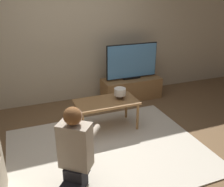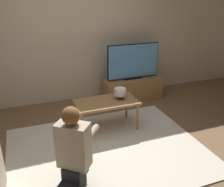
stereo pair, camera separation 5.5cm
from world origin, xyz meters
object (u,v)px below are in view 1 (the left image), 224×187
(tv, at_px, (132,61))
(table_lamp, at_px, (120,92))
(coffee_table, at_px, (106,104))
(person_kneeling, at_px, (75,150))

(tv, height_order, table_lamp, tv)
(tv, relative_size, table_lamp, 5.79)
(coffee_table, bearing_deg, person_kneeling, -124.99)
(person_kneeling, bearing_deg, coffee_table, -86.18)
(coffee_table, bearing_deg, tv, 47.51)
(tv, xyz_separation_m, person_kneeling, (-1.62, -2.02, -0.28))
(person_kneeling, height_order, table_lamp, person_kneeling)
(coffee_table, height_order, table_lamp, table_lamp)
(tv, height_order, coffee_table, tv)
(person_kneeling, distance_m, table_lamp, 1.45)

